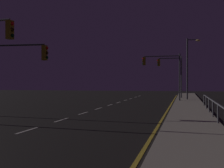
{
  "coord_description": "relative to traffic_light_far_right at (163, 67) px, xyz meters",
  "views": [
    {
      "loc": [
        6.91,
        -3.84,
        2.19
      ],
      "look_at": [
        -0.11,
        26.35,
        2.0
      ],
      "focal_mm": 50.14,
      "sensor_mm": 36.0,
      "label": 1
    }
  ],
  "objects": [
    {
      "name": "sidewalk_right",
      "position": [
        2.78,
        -14.37,
        -3.79
      ],
      "size": [
        2.81,
        77.0,
        0.14
      ],
      "primitive_type": "cube",
      "color": "#9E937F",
      "rests_on": "ground"
    },
    {
      "name": "traffic_light_mid_right",
      "position": [
        0.65,
        6.07,
        0.08
      ],
      "size": [
        3.26,
        0.56,
        5.44
      ],
      "color": "#4C4C51",
      "rests_on": "sidewalk_right"
    },
    {
      "name": "lane_markings_center",
      "position": [
        -4.51,
        -10.87,
        -3.85
      ],
      "size": [
        0.14,
        50.0,
        0.01
      ],
      "color": "silver",
      "rests_on": "ground"
    },
    {
      "name": "ground_plane",
      "position": [
        -4.51,
        -14.37,
        -3.86
      ],
      "size": [
        112.0,
        112.0,
        0.0
      ],
      "primitive_type": "plane",
      "color": "black",
      "rests_on": "ground"
    },
    {
      "name": "traffic_light_far_right",
      "position": [
        0.0,
        0.0,
        0.0
      ],
      "size": [
        4.32,
        0.43,
        5.24
      ],
      "color": "#38383D",
      "rests_on": "sidewalk_right"
    },
    {
      "name": "barrier_fence",
      "position": [
        4.03,
        -20.82,
        -2.98
      ],
      "size": [
        0.09,
        26.2,
        0.98
      ],
      "color": "#59595E",
      "rests_on": "sidewalk_right"
    },
    {
      "name": "street_lamp_corner",
      "position": [
        2.94,
        2.34,
        0.58
      ],
      "size": [
        1.6,
        0.36,
        7.21
      ],
      "color": "#38383D",
      "rests_on": "sidewalk_right"
    },
    {
      "name": "traffic_light_overhead_east",
      "position": [
        -8.52,
        -17.54,
        -0.41
      ],
      "size": [
        4.77,
        0.5,
        4.82
      ],
      "color": "#2D3033",
      "rests_on": "ground"
    },
    {
      "name": "lane_edge_line",
      "position": [
        1.12,
        -9.37,
        -3.85
      ],
      "size": [
        0.14,
        53.0,
        0.01
      ],
      "color": "gold",
      "rests_on": "ground"
    }
  ]
}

